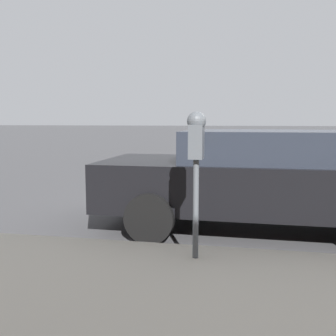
% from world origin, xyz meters
% --- Properties ---
extents(ground_plane, '(220.00, 220.00, 0.00)m').
position_xyz_m(ground_plane, '(0.00, 0.00, 0.00)').
color(ground_plane, '#424244').
extents(parking_meter, '(0.21, 0.19, 1.49)m').
position_xyz_m(parking_meter, '(-2.61, 0.87, 1.29)').
color(parking_meter, '#4C5156').
rests_on(parking_meter, sidewalk).
extents(car_black, '(2.04, 4.55, 1.41)m').
position_xyz_m(car_black, '(-0.87, 0.11, 0.76)').
color(car_black, black).
rests_on(car_black, ground_plane).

